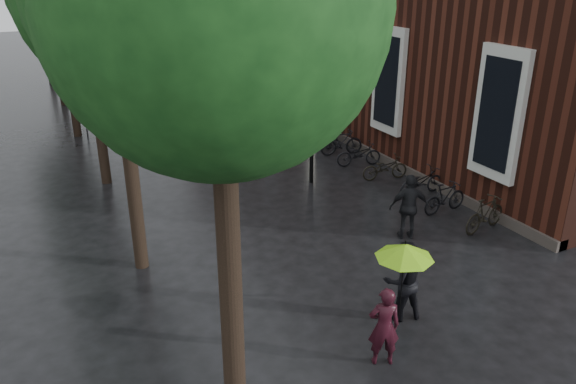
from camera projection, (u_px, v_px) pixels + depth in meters
person_burgundy at (384, 326)px, 10.03m from camera, size 0.68×0.57×1.58m
person_black at (403, 280)px, 11.31m from camera, size 0.96×0.82×1.73m
lime_umbrella at (405, 251)px, 10.21m from camera, size 1.10×1.10×1.62m
pedestrian_walking at (409, 207)px, 14.60m from camera, size 1.13×0.80×1.78m
parked_bicycles at (345, 145)px, 20.88m from camera, size 2.02×14.05×0.98m
ad_lightbox at (316, 119)px, 22.24m from camera, size 0.30×1.28×1.94m
lamp_post at (313, 96)px, 17.50m from camera, size 0.25×0.25×4.77m
cycle_sign at (83, 97)px, 22.48m from camera, size 0.14×0.48×2.63m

